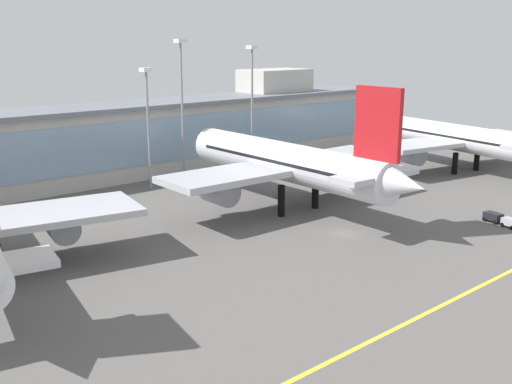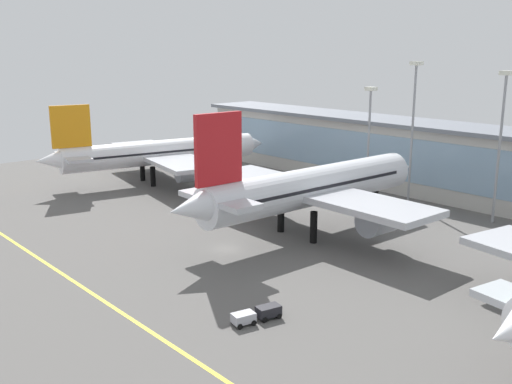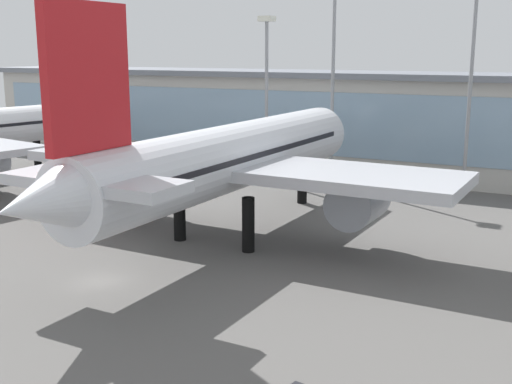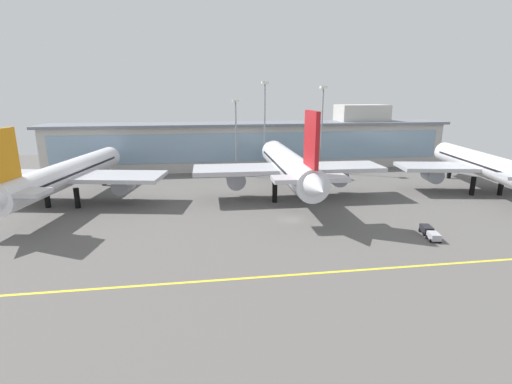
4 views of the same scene
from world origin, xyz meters
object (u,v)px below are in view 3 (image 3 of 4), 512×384
at_px(apron_light_mast_west, 267,73).
at_px(apron_light_mast_east, 472,58).
at_px(airliner_near_right, 230,159).
at_px(apron_light_mast_centre, 333,52).

bearing_deg(apron_light_mast_west, apron_light_mast_east, 3.18).
height_order(airliner_near_right, apron_light_mast_east, apron_light_mast_east).
xyz_separation_m(airliner_near_right, apron_light_mast_centre, (-0.66, 27.66, 9.51)).
distance_m(airliner_near_right, apron_light_mast_west, 28.28).
height_order(airliner_near_right, apron_light_mast_centre, apron_light_mast_centre).
bearing_deg(apron_light_mast_centre, airliner_near_right, -88.62).
bearing_deg(apron_light_mast_centre, apron_light_mast_west, -168.13).
bearing_deg(airliner_near_right, apron_light_mast_west, 20.91).
relative_size(apron_light_mast_west, apron_light_mast_east, 0.86).
xyz_separation_m(airliner_near_right, apron_light_mast_west, (-9.17, 25.87, 6.83)).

